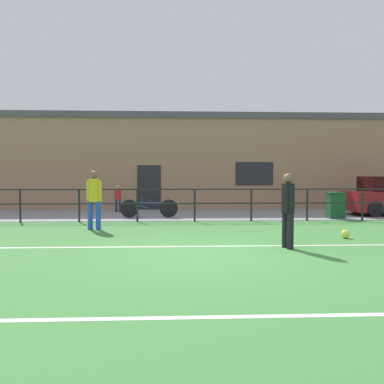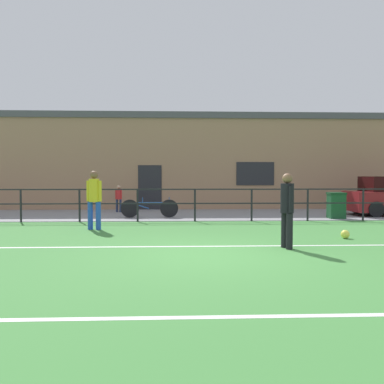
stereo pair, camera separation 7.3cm
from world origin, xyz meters
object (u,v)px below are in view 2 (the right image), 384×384
(player_striker, at_px, (94,196))
(trash_bin_0, at_px, (336,205))
(bicycle_parked_0, at_px, (149,208))
(player_goalkeeper, at_px, (287,206))
(soccer_ball_match, at_px, (345,234))
(spectator_child, at_px, (119,197))

(player_striker, xyz_separation_m, trash_bin_0, (8.39, 2.71, -0.48))
(player_striker, distance_m, bicycle_parked_0, 3.60)
(player_goalkeeper, xyz_separation_m, bicycle_parked_0, (-3.43, 6.58, -0.56))
(bicycle_parked_0, distance_m, trash_bin_0, 6.98)
(soccer_ball_match, height_order, trash_bin_0, trash_bin_0)
(player_goalkeeper, height_order, player_striker, player_striker)
(player_goalkeeper, relative_size, spectator_child, 1.40)
(player_striker, relative_size, bicycle_parked_0, 0.80)
(player_striker, bearing_deg, player_goalkeeper, 160.41)
(player_striker, xyz_separation_m, bicycle_parked_0, (1.42, 3.24, -0.62))
(bicycle_parked_0, xyz_separation_m, trash_bin_0, (6.96, -0.54, 0.13))
(player_striker, distance_m, soccer_ball_match, 7.07)
(player_goalkeeper, distance_m, bicycle_parked_0, 7.44)
(player_goalkeeper, relative_size, bicycle_parked_0, 0.76)
(player_striker, bearing_deg, bicycle_parked_0, -98.82)
(spectator_child, distance_m, trash_bin_0, 8.96)
(bicycle_parked_0, bearing_deg, soccer_ball_match, -44.71)
(player_goalkeeper, bearing_deg, trash_bin_0, -41.32)
(trash_bin_0, bearing_deg, bicycle_parked_0, 175.60)
(player_striker, bearing_deg, trash_bin_0, -147.23)
(soccer_ball_match, relative_size, spectator_child, 0.19)
(soccer_ball_match, distance_m, bicycle_parked_0, 7.47)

